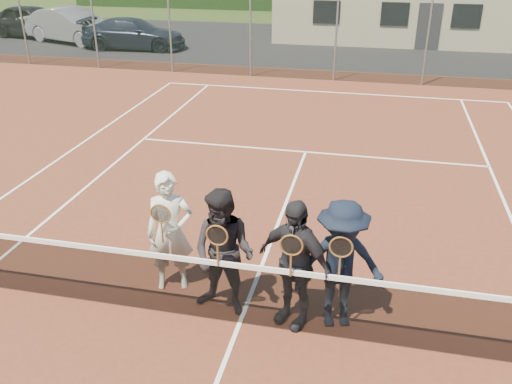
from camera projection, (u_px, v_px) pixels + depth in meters
ground at (346, 47)px, 24.83m from camera, size 220.00×220.00×0.00m
court_surface at (240, 324)px, 7.22m from camera, size 30.00×30.00×0.02m
tarmac_carpark at (261, 43)px, 25.61m from camera, size 40.00×12.00×0.01m
hedge_row at (360, 4)px, 35.15m from camera, size 40.00×1.20×1.10m
car_a at (33, 21)px, 26.74m from camera, size 4.84×2.59×1.57m
car_b at (72, 26)px, 25.42m from camera, size 5.09×3.14×1.58m
car_c at (134, 34)px, 24.10m from camera, size 4.70×2.19×1.33m
court_markings at (240, 323)px, 7.22m from camera, size 11.03×23.83×0.01m
tennis_net at (239, 291)px, 6.99m from camera, size 11.68×0.08×1.10m
perimeter_fence at (336, 37)px, 18.45m from camera, size 30.07×0.07×3.02m
player_a at (170, 232)px, 7.61m from camera, size 0.76×0.61×1.80m
player_b at (224, 254)px, 7.10m from camera, size 0.99×0.84×1.80m
player_c at (294, 263)px, 6.89m from camera, size 1.14×0.83×1.80m
player_d at (340, 265)px, 6.85m from camera, size 1.30×0.95×1.80m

